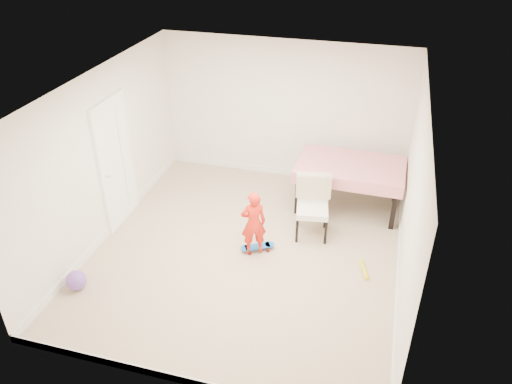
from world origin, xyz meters
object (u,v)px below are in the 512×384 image
(balloon, at_px, (76,280))
(child, at_px, (254,225))
(dining_table, at_px, (349,185))
(dining_chair, at_px, (312,208))
(skateboard, at_px, (258,248))

(balloon, bearing_deg, child, 33.39)
(dining_table, bearing_deg, child, -124.32)
(child, bearing_deg, dining_table, -150.75)
(dining_chair, bearing_deg, child, -146.37)
(child, bearing_deg, skateboard, -142.84)
(child, bearing_deg, dining_chair, -162.25)
(dining_table, xyz_separation_m, balloon, (-3.34, -3.10, -0.28))
(skateboard, bearing_deg, child, -147.33)
(dining_table, relative_size, dining_chair, 1.78)
(skateboard, bearing_deg, dining_chair, 11.48)
(dining_chair, bearing_deg, skateboard, -148.15)
(dining_table, distance_m, balloon, 4.57)
(dining_table, xyz_separation_m, dining_chair, (-0.46, -0.99, 0.08))
(skateboard, xyz_separation_m, balloon, (-2.18, -1.49, 0.10))
(dining_table, bearing_deg, dining_chair, -113.47)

